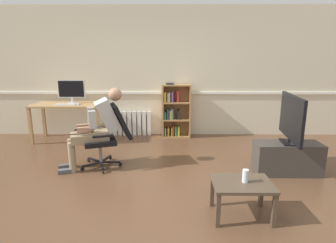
# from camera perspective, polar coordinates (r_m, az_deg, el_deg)

# --- Properties ---
(ground_plane) EXTENTS (18.00, 18.00, 0.00)m
(ground_plane) POSITION_cam_1_polar(r_m,az_deg,el_deg) (3.65, -2.55, -13.89)
(ground_plane) COLOR brown
(back_wall) EXTENTS (12.00, 0.13, 2.70)m
(back_wall) POSITION_cam_1_polar(r_m,az_deg,el_deg) (5.90, -1.32, 10.16)
(back_wall) COLOR beige
(back_wall) RESTS_ON ground_plane
(computer_desk) EXTENTS (1.38, 0.66, 0.76)m
(computer_desk) POSITION_cam_1_polar(r_m,az_deg,el_deg) (5.86, -20.10, 2.53)
(computer_desk) COLOR tan
(computer_desk) RESTS_ON ground_plane
(imac_monitor) EXTENTS (0.55, 0.14, 0.47)m
(imac_monitor) POSITION_cam_1_polar(r_m,az_deg,el_deg) (5.86, -19.51, 6.26)
(imac_monitor) COLOR silver
(imac_monitor) RESTS_ON computer_desk
(keyboard) EXTENTS (0.42, 0.12, 0.02)m
(keyboard) POSITION_cam_1_polar(r_m,az_deg,el_deg) (5.71, -20.62, 3.35)
(keyboard) COLOR silver
(keyboard) RESTS_ON computer_desk
(computer_mouse) EXTENTS (0.06, 0.10, 0.03)m
(computer_mouse) POSITION_cam_1_polar(r_m,az_deg,el_deg) (5.65, -18.29, 3.48)
(computer_mouse) COLOR white
(computer_mouse) RESTS_ON computer_desk
(bookshelf) EXTENTS (0.60, 0.29, 1.14)m
(bookshelf) POSITION_cam_1_polar(r_m,az_deg,el_deg) (5.79, 1.43, 2.11)
(bookshelf) COLOR #AD7F4C
(bookshelf) RESTS_ON ground_plane
(radiator) EXTENTS (0.83, 0.08, 0.53)m
(radiator) POSITION_cam_1_polar(r_m,az_deg,el_deg) (6.01, -7.51, -0.34)
(radiator) COLOR white
(radiator) RESTS_ON ground_plane
(office_chair) EXTENTS (0.82, 0.68, 0.97)m
(office_chair) POSITION_cam_1_polar(r_m,az_deg,el_deg) (4.32, -12.10, -2.36)
(office_chair) COLOR black
(office_chair) RESTS_ON ground_plane
(person_seated) EXTENTS (1.00, 0.62, 1.22)m
(person_seated) POSITION_cam_1_polar(r_m,az_deg,el_deg) (4.27, -14.60, -0.91)
(person_seated) COLOR #937F60
(person_seated) RESTS_ON ground_plane
(tv_stand) EXTENTS (0.93, 0.37, 0.46)m
(tv_stand) POSITION_cam_1_polar(r_m,az_deg,el_deg) (4.37, 23.58, -7.03)
(tv_stand) COLOR #3D3833
(tv_stand) RESTS_ON ground_plane
(tv_screen) EXTENTS (0.24, 1.00, 0.69)m
(tv_screen) POSITION_cam_1_polar(r_m,az_deg,el_deg) (4.21, 24.34, 0.60)
(tv_screen) COLOR black
(tv_screen) RESTS_ON tv_stand
(coffee_table) EXTENTS (0.62, 0.46, 0.39)m
(coffee_table) POSITION_cam_1_polar(r_m,az_deg,el_deg) (3.05, 15.19, -13.16)
(coffee_table) COLOR #4C3D2D
(coffee_table) RESTS_ON ground_plane
(drinking_glass) EXTENTS (0.07, 0.07, 0.14)m
(drinking_glass) POSITION_cam_1_polar(r_m,az_deg,el_deg) (3.01, 15.84, -10.86)
(drinking_glass) COLOR silver
(drinking_glass) RESTS_ON coffee_table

